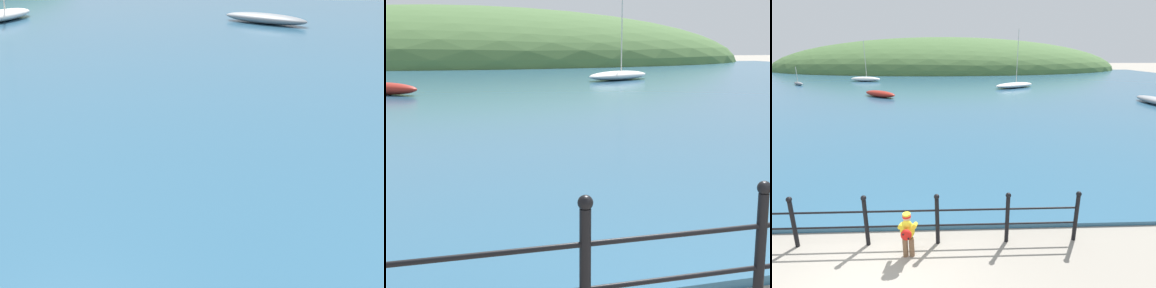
{
  "view_description": "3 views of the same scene",
  "coord_description": "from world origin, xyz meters",
  "views": [
    {
      "loc": [
        -6.49,
        1.12,
        3.93
      ],
      "look_at": [
        -0.38,
        6.82,
        0.85
      ],
      "focal_mm": 50.0,
      "sensor_mm": 36.0,
      "label": 1
    },
    {
      "loc": [
        -3.02,
        -2.19,
        2.32
      ],
      "look_at": [
        -0.93,
        5.26,
        0.87
      ],
      "focal_mm": 50.0,
      "sensor_mm": 36.0,
      "label": 2
    },
    {
      "loc": [
        1.51,
        -4.27,
        4.13
      ],
      "look_at": [
        1.89,
        5.22,
        1.15
      ],
      "focal_mm": 28.0,
      "sensor_mm": 36.0,
      "label": 3
    }
  ],
  "objects": [
    {
      "name": "water",
      "position": [
        0.0,
        32.0,
        0.05
      ],
      "size": [
        80.0,
        60.0,
        0.1
      ],
      "primitive_type": "cube",
      "color": "#2D5B7A",
      "rests_on": "ground"
    },
    {
      "name": "boat_white_sailboat",
      "position": [
        8.59,
        29.68,
        0.4
      ],
      "size": [
        5.34,
        4.17,
        6.27
      ],
      "color": "silver",
      "rests_on": "water"
    },
    {
      "name": "far_hillside",
      "position": [
        0.0,
        66.27,
        0.0
      ],
      "size": [
        75.38,
        41.46,
        13.81
      ],
      "color": "#476B38",
      "rests_on": "ground"
    }
  ]
}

